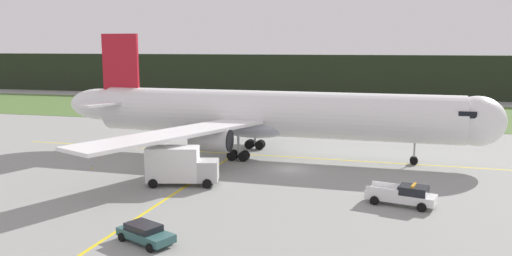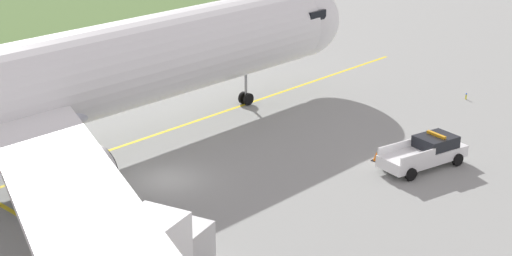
{
  "view_description": "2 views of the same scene",
  "coord_description": "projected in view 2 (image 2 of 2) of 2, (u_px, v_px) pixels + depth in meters",
  "views": [
    {
      "loc": [
        10.22,
        -53.15,
        13.3
      ],
      "look_at": [
        -5.56,
        6.6,
        3.3
      ],
      "focal_mm": 35.59,
      "sensor_mm": 36.0,
      "label": 1
    },
    {
      "loc": [
        -27.54,
        -31.69,
        18.55
      ],
      "look_at": [
        5.35,
        -2.21,
        2.26
      ],
      "focal_mm": 55.49,
      "sensor_mm": 36.0,
      "label": 2
    }
  ],
  "objects": [
    {
      "name": "ground",
      "position": [
        166.0,
        180.0,
        45.5
      ],
      "size": [
        320.0,
        320.0,
        0.0
      ],
      "primitive_type": "plane",
      "color": "gray"
    },
    {
      "name": "taxiway_centerline_main",
      "position": [
        54.0,
        169.0,
        46.96
      ],
      "size": [
        69.96,
        1.45,
        0.01
      ],
      "primitive_type": "cube",
      "rotation": [
        0.0,
        0.0,
        -0.02
      ],
      "color": "yellow",
      "rests_on": "ground"
    },
    {
      "name": "airliner",
      "position": [
        38.0,
        89.0,
        44.85
      ],
      "size": [
        53.97,
        48.75,
        14.88
      ],
      "color": "white",
      "rests_on": "ground"
    },
    {
      "name": "ops_pickup_truck",
      "position": [
        426.0,
        152.0,
        47.06
      ],
      "size": [
        6.01,
        3.32,
        1.94
      ],
      "color": "white",
      "rests_on": "ground"
    },
    {
      "name": "apron_cone",
      "position": [
        376.0,
        156.0,
        48.1
      ],
      "size": [
        0.47,
        0.47,
        0.6
      ],
      "color": "black",
      "rests_on": "ground"
    },
    {
      "name": "taxiway_edge_light_east",
      "position": [
        466.0,
        96.0,
        59.4
      ],
      "size": [
        0.12,
        0.12,
        0.48
      ],
      "color": "yellow",
      "rests_on": "ground"
    }
  ]
}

